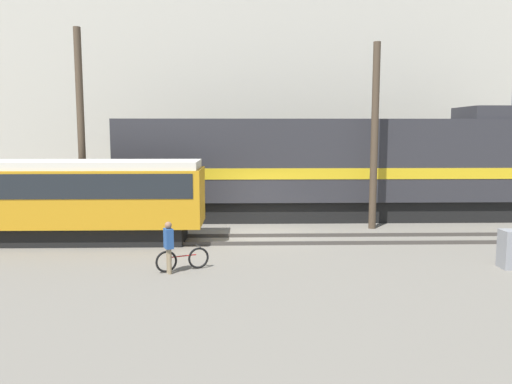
{
  "coord_description": "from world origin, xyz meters",
  "views": [
    {
      "loc": [
        -0.6,
        -19.98,
        4.23
      ],
      "look_at": [
        -0.1,
        -0.0,
        1.8
      ],
      "focal_mm": 35.0,
      "sensor_mm": 36.0,
      "label": 1
    }
  ],
  "objects_px": {
    "utility_pole_center": "(374,137)",
    "signal_box": "(512,249)",
    "person": "(169,242)",
    "streetcar": "(49,196)",
    "utility_pole_left": "(81,131)",
    "bicycle": "(183,260)",
    "freight_locomotive": "(325,167)"
  },
  "relations": [
    {
      "from": "utility_pole_center",
      "to": "signal_box",
      "type": "relative_size",
      "value": 6.65
    },
    {
      "from": "person",
      "to": "signal_box",
      "type": "xyz_separation_m",
      "value": [
        10.58,
        0.33,
        -0.35
      ]
    },
    {
      "from": "streetcar",
      "to": "utility_pole_left",
      "type": "relative_size",
      "value": 1.37
    },
    {
      "from": "bicycle",
      "to": "signal_box",
      "type": "bearing_deg",
      "value": 0.08
    },
    {
      "from": "utility_pole_center",
      "to": "signal_box",
      "type": "distance_m",
      "value": 7.81
    },
    {
      "from": "freight_locomotive",
      "to": "signal_box",
      "type": "height_order",
      "value": "freight_locomotive"
    },
    {
      "from": "person",
      "to": "signal_box",
      "type": "bearing_deg",
      "value": 1.78
    },
    {
      "from": "streetcar",
      "to": "utility_pole_center",
      "type": "relative_size",
      "value": 1.46
    },
    {
      "from": "utility_pole_center",
      "to": "freight_locomotive",
      "type": "bearing_deg",
      "value": 124.78
    },
    {
      "from": "streetcar",
      "to": "utility_pole_center",
      "type": "xyz_separation_m",
      "value": [
        13.05,
        2.44,
        2.2
      ]
    },
    {
      "from": "utility_pole_left",
      "to": "signal_box",
      "type": "height_order",
      "value": "utility_pole_left"
    },
    {
      "from": "streetcar",
      "to": "utility_pole_left",
      "type": "distance_m",
      "value": 3.52
    },
    {
      "from": "utility_pole_left",
      "to": "signal_box",
      "type": "xyz_separation_m",
      "value": [
        15.21,
        -6.49,
        -3.66
      ]
    },
    {
      "from": "utility_pole_left",
      "to": "freight_locomotive",
      "type": "bearing_deg",
      "value": 12.74
    },
    {
      "from": "streetcar",
      "to": "person",
      "type": "height_order",
      "value": "streetcar"
    },
    {
      "from": "utility_pole_left",
      "to": "streetcar",
      "type": "bearing_deg",
      "value": -102.29
    },
    {
      "from": "bicycle",
      "to": "person",
      "type": "height_order",
      "value": "person"
    },
    {
      "from": "bicycle",
      "to": "utility_pole_center",
      "type": "distance_m",
      "value": 10.58
    },
    {
      "from": "bicycle",
      "to": "signal_box",
      "type": "relative_size",
      "value": 1.31
    },
    {
      "from": "streetcar",
      "to": "person",
      "type": "relative_size",
      "value": 7.41
    },
    {
      "from": "streetcar",
      "to": "person",
      "type": "bearing_deg",
      "value": -40.24
    },
    {
      "from": "freight_locomotive",
      "to": "utility_pole_center",
      "type": "height_order",
      "value": "utility_pole_center"
    },
    {
      "from": "freight_locomotive",
      "to": "utility_pole_center",
      "type": "distance_m",
      "value": 3.32
    },
    {
      "from": "streetcar",
      "to": "signal_box",
      "type": "distance_m",
      "value": 16.3
    },
    {
      "from": "person",
      "to": "utility_pole_left",
      "type": "xyz_separation_m",
      "value": [
        -4.64,
        6.82,
        3.31
      ]
    },
    {
      "from": "bicycle",
      "to": "utility_pole_center",
      "type": "bearing_deg",
      "value": 40.92
    },
    {
      "from": "bicycle",
      "to": "freight_locomotive",
      "type": "bearing_deg",
      "value": 57.02
    },
    {
      "from": "freight_locomotive",
      "to": "person",
      "type": "relative_size",
      "value": 12.35
    },
    {
      "from": "signal_box",
      "to": "freight_locomotive",
      "type": "bearing_deg",
      "value": 116.21
    },
    {
      "from": "freight_locomotive",
      "to": "utility_pole_left",
      "type": "xyz_separation_m",
      "value": [
        -10.82,
        -2.44,
        1.74
      ]
    },
    {
      "from": "streetcar",
      "to": "person",
      "type": "distance_m",
      "value": 6.83
    },
    {
      "from": "freight_locomotive",
      "to": "utility_pole_left",
      "type": "distance_m",
      "value": 11.22
    }
  ]
}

